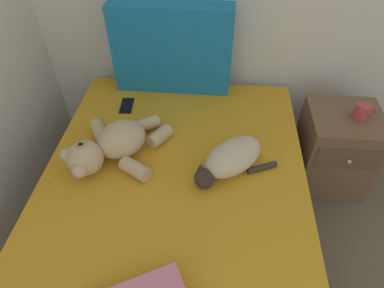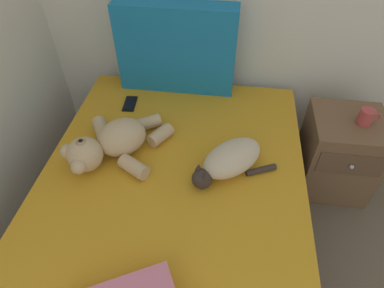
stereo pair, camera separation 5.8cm
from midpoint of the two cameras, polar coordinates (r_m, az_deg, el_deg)
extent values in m
cube|color=brown|center=(1.88, -4.20, -15.80)|extent=(1.38, 2.02, 0.32)
cube|color=white|center=(1.67, -4.64, -11.61)|extent=(1.34, 1.96, 0.18)
cube|color=orange|center=(1.62, -4.53, -7.90)|extent=(1.33, 1.82, 0.02)
cube|color=#1972AD|center=(2.10, -4.31, 16.01)|extent=(0.72, 0.15, 0.55)
ellipsoid|color=#C6B293|center=(1.66, 6.14, -2.17)|extent=(0.38, 0.37, 0.15)
sphere|color=#332823|center=(1.59, 1.09, -5.97)|extent=(0.10, 0.10, 0.10)
cone|color=#332823|center=(1.53, 1.78, -5.21)|extent=(0.04, 0.04, 0.04)
cone|color=#332823|center=(1.56, 0.46, -4.02)|extent=(0.04, 0.04, 0.04)
cylinder|color=#332823|center=(1.71, 11.04, -4.02)|extent=(0.16, 0.10, 0.03)
ellipsoid|color=#332823|center=(1.67, 2.78, -4.17)|extent=(0.11, 0.11, 0.04)
ellipsoid|color=tan|center=(1.76, -13.02, 0.81)|extent=(0.34, 0.34, 0.18)
sphere|color=tan|center=(1.71, -18.89, -2.32)|extent=(0.18, 0.18, 0.18)
sphere|color=#9E7F58|center=(1.67, -19.37, -0.90)|extent=(0.07, 0.07, 0.07)
sphere|color=black|center=(1.65, -19.61, -0.16)|extent=(0.02, 0.02, 0.02)
sphere|color=tan|center=(1.65, -19.84, -4.43)|extent=(0.07, 0.07, 0.07)
sphere|color=tan|center=(1.74, -21.71, -1.83)|extent=(0.07, 0.07, 0.07)
cylinder|color=tan|center=(1.67, -10.78, -4.27)|extent=(0.17, 0.14, 0.08)
cylinder|color=tan|center=(1.82, -6.50, 1.35)|extent=(0.14, 0.16, 0.08)
cylinder|color=tan|center=(1.91, -16.48, 1.96)|extent=(0.14, 0.17, 0.08)
cylinder|color=tan|center=(1.90, -8.76, 3.36)|extent=(0.16, 0.14, 0.08)
cube|color=black|center=(2.11, -11.99, 6.51)|extent=(0.08, 0.15, 0.01)
cube|color=black|center=(2.11, -12.01, 6.62)|extent=(0.07, 0.13, 0.00)
cube|color=brown|center=(2.30, 22.72, -0.82)|extent=(0.43, 0.40, 0.55)
cube|color=brown|center=(2.08, 24.71, -2.45)|extent=(0.36, 0.01, 0.15)
sphere|color=#B2B2B7|center=(2.07, 24.81, -2.77)|extent=(0.02, 0.02, 0.02)
cylinder|color=#B23F3F|center=(2.11, 26.53, 5.02)|extent=(0.08, 0.08, 0.09)
torus|color=#B23F3F|center=(2.13, 27.86, 4.98)|extent=(0.06, 0.01, 0.06)
camera|label=1|loc=(0.03, -90.94, -0.93)|focal=30.87mm
camera|label=2|loc=(0.03, 89.06, 0.93)|focal=30.87mm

